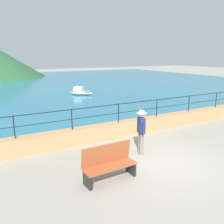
{
  "coord_description": "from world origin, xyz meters",
  "views": [
    {
      "loc": [
        -5.67,
        -6.22,
        3.81
      ],
      "look_at": [
        -0.07,
        3.7,
        1.1
      ],
      "focal_mm": 38.74,
      "sensor_mm": 36.0,
      "label": 1
    }
  ],
  "objects": [
    {
      "name": "promenade_wall",
      "position": [
        0.0,
        3.2,
        0.35
      ],
      "size": [
        20.0,
        0.56,
        0.7
      ],
      "primitive_type": "cube",
      "color": "tan",
      "rests_on": "ground"
    },
    {
      "name": "person_walking",
      "position": [
        -0.3,
        0.99,
        0.98
      ],
      "size": [
        0.38,
        0.55,
        1.75
      ],
      "color": "slate",
      "rests_on": "ground"
    },
    {
      "name": "boat_1",
      "position": [
        3.0,
        15.26,
        0.33
      ],
      "size": [
        2.25,
        2.27,
        0.76
      ],
      "color": "white",
      "rests_on": "lake_water"
    },
    {
      "name": "railing",
      "position": [
        0.0,
        3.2,
        1.34
      ],
      "size": [
        18.44,
        0.04,
        0.9
      ],
      "color": "black",
      "rests_on": "promenade_wall"
    },
    {
      "name": "bench_main",
      "position": [
        -2.36,
        -0.15,
        0.56
      ],
      "size": [
        1.72,
        0.62,
        1.13
      ],
      "color": "#9E4C28",
      "rests_on": "ground"
    },
    {
      "name": "ground_plane",
      "position": [
        0.0,
        0.0,
        0.0
      ],
      "size": [
        120.0,
        120.0,
        0.0
      ],
      "primitive_type": "plane",
      "color": "gray"
    },
    {
      "name": "lake_water",
      "position": [
        0.0,
        25.84,
        0.03
      ],
      "size": [
        64.0,
        44.32,
        0.06
      ],
      "primitive_type": "cube",
      "color": "#236B89",
      "rests_on": "ground"
    }
  ]
}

